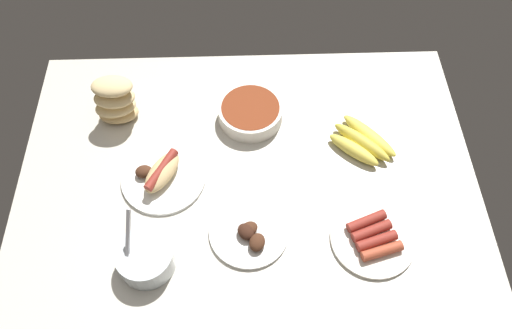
{
  "coord_description": "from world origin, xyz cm",
  "views": [
    {
      "loc": [
        -0.4,
        69.09,
        114.34
      ],
      "look_at": [
        -2.67,
        -2.84,
        3.0
      ],
      "focal_mm": 35.86,
      "sensor_mm": 36.0,
      "label": 1
    }
  ],
  "objects_px": {
    "bowl_chili": "(249,112)",
    "plate_grilled_meat": "(248,232)",
    "plate_sausages": "(372,238)",
    "bread_stack": "(114,101)",
    "banana_bunch": "(360,142)",
    "bowl_coleslaw": "(144,258)",
    "plate_hotdog_assembled": "(160,175)"
  },
  "relations": [
    {
      "from": "banana_bunch",
      "to": "bread_stack",
      "type": "bearing_deg",
      "value": -10.1
    },
    {
      "from": "bowl_chili",
      "to": "bread_stack",
      "type": "xyz_separation_m",
      "value": [
        0.37,
        -0.01,
        0.05
      ]
    },
    {
      "from": "bowl_chili",
      "to": "banana_bunch",
      "type": "height_order",
      "value": "bowl_chili"
    },
    {
      "from": "plate_sausages",
      "to": "banana_bunch",
      "type": "xyz_separation_m",
      "value": [
        -0.01,
        -0.28,
        0.01
      ]
    },
    {
      "from": "banana_bunch",
      "to": "plate_grilled_meat",
      "type": "distance_m",
      "value": 0.4
    },
    {
      "from": "plate_hotdog_assembled",
      "to": "plate_grilled_meat",
      "type": "distance_m",
      "value": 0.28
    },
    {
      "from": "plate_hotdog_assembled",
      "to": "banana_bunch",
      "type": "bearing_deg",
      "value": -170.65
    },
    {
      "from": "banana_bunch",
      "to": "bowl_chili",
      "type": "bearing_deg",
      "value": -19.56
    },
    {
      "from": "banana_bunch",
      "to": "plate_grilled_meat",
      "type": "relative_size",
      "value": 0.99
    },
    {
      "from": "bowl_coleslaw",
      "to": "bread_stack",
      "type": "bearing_deg",
      "value": -75.64
    },
    {
      "from": "plate_hotdog_assembled",
      "to": "bowl_coleslaw",
      "type": "xyz_separation_m",
      "value": [
        0.02,
        0.24,
        0.02
      ]
    },
    {
      "from": "plate_hotdog_assembled",
      "to": "plate_grilled_meat",
      "type": "relative_size",
      "value": 1.12
    },
    {
      "from": "plate_sausages",
      "to": "bowl_coleslaw",
      "type": "bearing_deg",
      "value": 4.67
    },
    {
      "from": "plate_grilled_meat",
      "to": "bowl_coleslaw",
      "type": "relative_size",
      "value": 1.23
    },
    {
      "from": "plate_sausages",
      "to": "plate_grilled_meat",
      "type": "xyz_separation_m",
      "value": [
        0.3,
        -0.02,
        -0.0
      ]
    },
    {
      "from": "plate_hotdog_assembled",
      "to": "plate_grilled_meat",
      "type": "height_order",
      "value": "plate_hotdog_assembled"
    },
    {
      "from": "plate_sausages",
      "to": "bread_stack",
      "type": "relative_size",
      "value": 1.43
    },
    {
      "from": "bowl_chili",
      "to": "plate_grilled_meat",
      "type": "xyz_separation_m",
      "value": [
        0.01,
        0.36,
        -0.02
      ]
    },
    {
      "from": "bowl_coleslaw",
      "to": "plate_grilled_meat",
      "type": "bearing_deg",
      "value": -164.14
    },
    {
      "from": "plate_grilled_meat",
      "to": "bread_stack",
      "type": "distance_m",
      "value": 0.52
    },
    {
      "from": "plate_sausages",
      "to": "banana_bunch",
      "type": "height_order",
      "value": "banana_bunch"
    },
    {
      "from": "plate_grilled_meat",
      "to": "bread_stack",
      "type": "height_order",
      "value": "bread_stack"
    },
    {
      "from": "plate_hotdog_assembled",
      "to": "banana_bunch",
      "type": "distance_m",
      "value": 0.54
    },
    {
      "from": "plate_sausages",
      "to": "plate_grilled_meat",
      "type": "bearing_deg",
      "value": -4.72
    },
    {
      "from": "plate_sausages",
      "to": "bread_stack",
      "type": "height_order",
      "value": "bread_stack"
    },
    {
      "from": "bowl_coleslaw",
      "to": "bread_stack",
      "type": "height_order",
      "value": "bowl_coleslaw"
    },
    {
      "from": "bread_stack",
      "to": "banana_bunch",
      "type": "bearing_deg",
      "value": 169.9
    },
    {
      "from": "plate_sausages",
      "to": "bread_stack",
      "type": "xyz_separation_m",
      "value": [
        0.65,
        -0.4,
        0.06
      ]
    },
    {
      "from": "plate_grilled_meat",
      "to": "bread_stack",
      "type": "bearing_deg",
      "value": -46.37
    },
    {
      "from": "plate_hotdog_assembled",
      "to": "bread_stack",
      "type": "bearing_deg",
      "value": -57.25
    },
    {
      "from": "plate_hotdog_assembled",
      "to": "bread_stack",
      "type": "relative_size",
      "value": 1.53
    },
    {
      "from": "plate_sausages",
      "to": "bowl_chili",
      "type": "distance_m",
      "value": 0.48
    }
  ]
}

